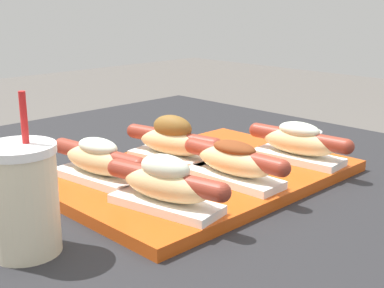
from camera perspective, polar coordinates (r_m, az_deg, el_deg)
name	(u,v)px	position (r m, az deg, el deg)	size (l,w,h in m)	color
serving_tray	(200,175)	(0.89, 0.91, -3.30)	(0.48, 0.34, 0.02)	#CC4C14
hot_dog_0	(165,184)	(0.71, -2.85, -4.28)	(0.09, 0.20, 0.08)	white
hot_dog_1	(234,161)	(0.82, 4.50, -1.87)	(0.07, 0.20, 0.06)	white
hot_dog_2	(299,142)	(0.94, 11.29, 0.20)	(0.07, 0.20, 0.07)	white
hot_dog_3	(98,160)	(0.83, -9.96, -1.70)	(0.08, 0.20, 0.07)	white
hot_dog_4	(173,141)	(0.92, -2.09, 0.34)	(0.09, 0.20, 0.08)	white
sauce_bowl	(306,135)	(1.16, 12.08, 0.94)	(0.07, 0.07, 0.02)	silver
drink_cup	(23,199)	(0.65, -17.63, -5.61)	(0.09, 0.09, 0.19)	beige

